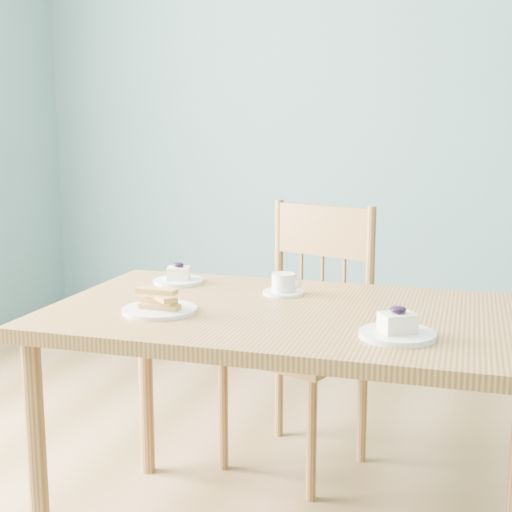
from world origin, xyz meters
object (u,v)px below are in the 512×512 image
Objects in this scene: cheesecake_plate_near at (397,329)px; cheesecake_plate_far at (179,278)px; dining_table at (296,336)px; dining_chair at (301,334)px; biscotti_plate at (160,305)px; coffee_cup at (284,285)px.

cheesecake_plate_far is at bearing 152.98° from cheesecake_plate_near.
cheesecake_plate_near reaches higher than cheesecake_plate_far.
cheesecake_plate_near is (0.28, -0.16, 0.09)m from dining_table.
dining_table is at bearing -58.69° from dining_chair.
biscotti_plate is at bearing -73.15° from cheesecake_plate_far.
cheesecake_plate_far is (-0.30, -0.34, 0.25)m from dining_chair.
dining_table is 1.46× the size of dining_chair.
cheesecake_plate_near is 0.80m from cheesecake_plate_far.
coffee_cup is at bearing 114.44° from dining_table.
coffee_cup is 0.39m from biscotti_plate.
dining_chair is at bearing 48.47° from cheesecake_plate_far.
cheesecake_plate_near is at bearing -31.31° from dining_table.
cheesecake_plate_near is 0.90× the size of biscotti_plate.
cheesecake_plate_far is 0.79× the size of biscotti_plate.
cheesecake_plate_near is at bearing -2.95° from biscotti_plate.
dining_chair is at bearing 73.51° from biscotti_plate.
biscotti_plate is at bearing -160.92° from dining_table.
cheesecake_plate_near is at bearing -27.02° from cheesecake_plate_far.
coffee_cup is (0.05, -0.37, 0.26)m from dining_chair.
cheesecake_plate_near is (0.42, -0.70, 0.25)m from dining_chair.
cheesecake_plate_near is at bearing -57.98° from coffee_cup.
coffee_cup is at bearing -65.04° from dining_chair.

